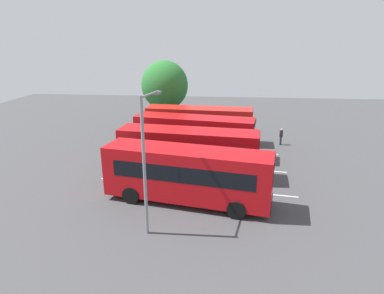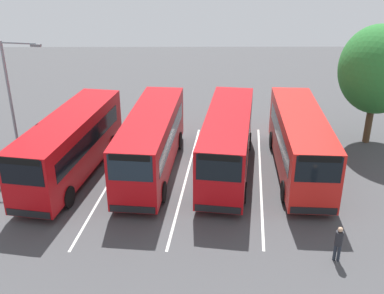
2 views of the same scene
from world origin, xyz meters
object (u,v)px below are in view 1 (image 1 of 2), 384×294
Objects in this scene: bus_far_left at (187,174)px; bus_far_right at (199,123)px; bus_center_left at (189,150)px; street_lamp at (146,156)px; bus_center_right at (194,135)px; depot_tree at (165,85)px; pedestrian at (281,135)px.

bus_far_left is 1.01× the size of bus_far_right.
street_lamp is at bearing -93.04° from bus_center_left.
bus_center_right and bus_far_right have the same top height.
bus_far_left is at bearing -75.83° from depot_tree.
pedestrian is (8.00, 3.94, -0.96)m from bus_center_right.
bus_center_right is 1.45× the size of street_lamp.
pedestrian is 0.23× the size of street_lamp.
bus_center_left is at bearing 1.52° from street_lamp.
bus_center_left is 6.39× the size of pedestrian.
bus_far_right is at bearing 101.69° from bus_far_left.
street_lamp reaches higher than bus_far_left.
bus_center_left is 8.27m from bus_far_right.
depot_tree is at bearing 18.51° from street_lamp.
pedestrian is (7.89, -0.08, -0.96)m from bus_far_right.
bus_far_right is 7.56m from depot_tree.
street_lamp is 0.95× the size of depot_tree.
bus_far_right is (-0.24, 12.64, 0.00)m from bus_far_left.
bus_far_left is 6.43× the size of pedestrian.
pedestrian is at bearing -19.56° from street_lamp.
pedestrian is at bearing 51.67° from bus_center_left.
bus_far_right is at bearing -51.59° from depot_tree.
street_lamp is (-1.66, -3.35, 2.26)m from bus_far_left.
bus_center_right is 4.02m from bus_far_right.
bus_center_left is 4.24m from bus_center_right.
bus_center_left is 11.52m from pedestrian.
depot_tree is (-4.33, 5.46, 2.92)m from bus_far_right.
bus_center_left is 1.44× the size of street_lamp.
street_lamp is (-1.42, -15.99, 2.26)m from bus_far_right.
bus_center_right reaches higher than pedestrian.
depot_tree is (-4.22, 9.49, 2.92)m from bus_center_right.
bus_center_left is at bearing -87.09° from bus_far_right.
pedestrian is 18.72m from street_lamp.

